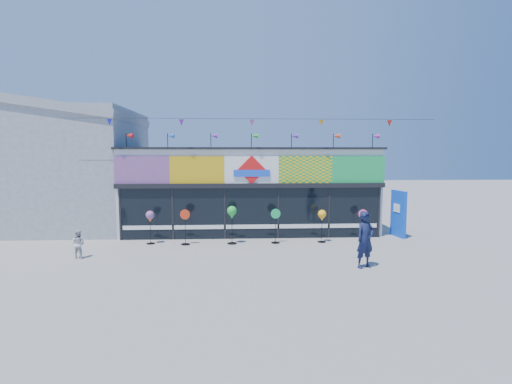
{
  "coord_description": "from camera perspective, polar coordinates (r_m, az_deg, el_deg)",
  "views": [
    {
      "loc": [
        -0.72,
        -14.25,
        3.88
      ],
      "look_at": [
        0.12,
        2.0,
        2.25
      ],
      "focal_mm": 28.0,
      "sensor_mm": 36.0,
      "label": 1
    }
  ],
  "objects": [
    {
      "name": "spinner_0",
      "position": [
        17.44,
        -14.89,
        -3.53
      ],
      "size": [
        0.36,
        0.36,
        1.42
      ],
      "color": "black",
      "rests_on": "ground"
    },
    {
      "name": "spinner_5",
      "position": [
        18.12,
        15.0,
        -4.47
      ],
      "size": [
        0.39,
        0.35,
        1.39
      ],
      "color": "black",
      "rests_on": "ground"
    },
    {
      "name": "neighbour_building",
      "position": [
        23.2,
        -26.59,
        3.45
      ],
      "size": [
        8.18,
        7.2,
        6.87
      ],
      "color": "#A6A8AB",
      "rests_on": "ground"
    },
    {
      "name": "spinner_1",
      "position": [
        17.03,
        -10.08,
        -4.82
      ],
      "size": [
        0.42,
        0.38,
        1.49
      ],
      "color": "black",
      "rests_on": "ground"
    },
    {
      "name": "child",
      "position": [
        16.13,
        -24.06,
        -6.76
      ],
      "size": [
        0.56,
        0.39,
        1.06
      ],
      "primitive_type": "imported",
      "rotation": [
        0.0,
        0.0,
        2.95
      ],
      "color": "silver",
      "rests_on": "ground"
    },
    {
      "name": "spinner_3",
      "position": [
        17.09,
        2.82,
        -4.74
      ],
      "size": [
        0.42,
        0.38,
        1.48
      ],
      "color": "black",
      "rests_on": "ground"
    },
    {
      "name": "spinner_4",
      "position": [
        17.4,
        9.41,
        -3.45
      ],
      "size": [
        0.36,
        0.36,
        1.41
      ],
      "color": "black",
      "rests_on": "ground"
    },
    {
      "name": "blue_sign",
      "position": [
        19.44,
        19.68,
        -2.93
      ],
      "size": [
        0.33,
        1.08,
        2.13
      ],
      "rotation": [
        0.0,
        0.0,
        0.16
      ],
      "color": "blue",
      "rests_on": "ground"
    },
    {
      "name": "adult_man",
      "position": [
        13.94,
        15.33,
        -6.58
      ],
      "size": [
        0.82,
        0.7,
        1.92
      ],
      "primitive_type": "imported",
      "rotation": [
        0.0,
        0.0,
        0.41
      ],
      "color": "#121839",
      "rests_on": "ground"
    },
    {
      "name": "spinner_2",
      "position": [
        16.88,
        -3.46,
        -3.09
      ],
      "size": [
        0.41,
        0.41,
        1.62
      ],
      "color": "black",
      "rests_on": "ground"
    },
    {
      "name": "kite_shop",
      "position": [
        20.29,
        -0.92,
        0.54
      ],
      "size": [
        16.0,
        5.7,
        5.31
      ],
      "color": "white",
      "rests_on": "ground"
    },
    {
      "name": "ground",
      "position": [
        14.79,
        -0.07,
        -9.49
      ],
      "size": [
        80.0,
        80.0,
        0.0
      ],
      "primitive_type": "plane",
      "color": "gray",
      "rests_on": "ground"
    }
  ]
}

